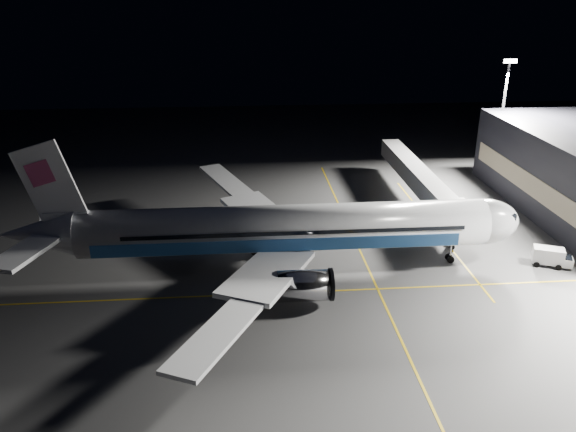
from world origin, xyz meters
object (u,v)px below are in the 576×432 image
(baggage_tug, at_px, (281,213))
(jet_bridge, at_px, (421,180))
(floodlight_mast_north, at_px, (503,108))
(safety_cone_a, at_px, (277,233))
(safety_cone_b, at_px, (323,230))
(safety_cone_c, at_px, (238,233))
(service_truck, at_px, (552,257))
(airliner, at_px, (277,229))

(baggage_tug, bearing_deg, jet_bridge, 20.19)
(floodlight_mast_north, xyz_separation_m, baggage_tug, (-39.43, -16.52, -11.47))
(safety_cone_a, relative_size, safety_cone_b, 0.94)
(jet_bridge, relative_size, baggage_tug, 11.08)
(floodlight_mast_north, height_order, safety_cone_b, floodlight_mast_north)
(safety_cone_a, xyz_separation_m, safety_cone_c, (-5.34, 0.50, -0.02))
(safety_cone_b, bearing_deg, baggage_tug, 136.43)
(service_truck, bearing_deg, safety_cone_a, -177.34)
(airliner, distance_m, baggage_tug, 16.13)
(airliner, bearing_deg, service_truck, -3.70)
(safety_cone_a, bearing_deg, service_truck, -20.15)
(floodlight_mast_north, relative_size, service_truck, 4.23)
(safety_cone_b, bearing_deg, airliner, -124.49)
(service_truck, relative_size, baggage_tug, 1.58)
(safety_cone_c, bearing_deg, baggage_tug, 38.34)
(jet_bridge, xyz_separation_m, safety_cone_c, (-27.82, -7.64, -4.32))
(safety_cone_a, bearing_deg, safety_cone_c, 174.68)
(airliner, xyz_separation_m, jet_bridge, (23.08, 18.06, -0.58))
(baggage_tug, height_order, safety_cone_a, baggage_tug)
(airliner, xyz_separation_m, safety_cone_a, (0.59, 9.92, -4.88))
(jet_bridge, height_order, floodlight_mast_north, floodlight_mast_north)
(service_truck, bearing_deg, airliner, -160.89)
(airliner, xyz_separation_m, safety_cone_b, (7.08, 10.30, -4.86))
(airliner, distance_m, floodlight_mast_north, 52.56)
(service_truck, distance_m, safety_cone_c, 40.31)
(jet_bridge, xyz_separation_m, service_truck, (10.46, -20.22, -3.33))
(floodlight_mast_north, bearing_deg, service_truck, -102.45)
(floodlight_mast_north, bearing_deg, safety_cone_c, -154.79)
(jet_bridge, relative_size, service_truck, 7.02)
(jet_bridge, distance_m, floodlight_mast_north, 24.06)
(service_truck, relative_size, safety_cone_a, 8.66)
(airliner, distance_m, safety_cone_b, 13.41)
(airliner, xyz_separation_m, floodlight_mast_north, (41.08, 31.99, 7.21))
(jet_bridge, xyz_separation_m, safety_cone_a, (-22.48, -8.14, -4.30))
(baggage_tug, distance_m, safety_cone_b, 7.52)
(baggage_tug, height_order, safety_cone_c, baggage_tug)
(airliner, xyz_separation_m, safety_cone_c, (-4.74, 10.42, -4.90))
(jet_bridge, distance_m, baggage_tug, 21.90)
(airliner, bearing_deg, safety_cone_b, 55.51)
(service_truck, height_order, safety_cone_a, service_truck)
(service_truck, distance_m, safety_cone_b, 29.26)
(airliner, bearing_deg, jet_bridge, 38.04)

